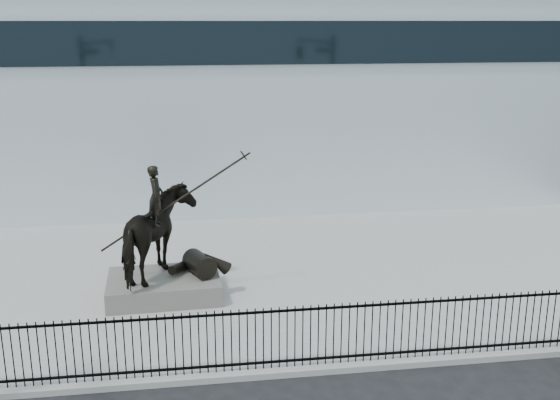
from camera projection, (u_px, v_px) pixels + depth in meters
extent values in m
cube|color=#959592|center=(242.00, 277.00, 20.43)|extent=(30.00, 12.00, 0.15)
cube|color=white|center=(217.00, 91.00, 31.66)|extent=(44.00, 14.00, 9.00)
cube|color=black|center=(264.00, 362.00, 14.89)|extent=(22.00, 0.05, 0.05)
cube|color=black|center=(264.00, 312.00, 14.56)|extent=(22.00, 0.05, 0.05)
cube|color=black|center=(264.00, 339.00, 14.73)|extent=(22.00, 0.03, 1.50)
cube|color=#625F59|center=(164.00, 287.00, 18.76)|extent=(3.23, 2.28, 0.59)
imported|color=black|center=(161.00, 235.00, 18.35)|extent=(2.23, 2.57, 2.52)
imported|color=black|center=(156.00, 196.00, 18.03)|extent=(0.43, 0.64, 1.70)
cylinder|color=black|center=(172.00, 204.00, 18.17)|extent=(4.05, 0.21, 2.56)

